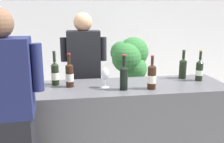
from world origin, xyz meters
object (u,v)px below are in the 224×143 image
Objects in this scene: wine_bottle_0 at (152,77)px; wine_bottle_6 at (70,75)px; wine_bottle_5 at (55,73)px; wine_glass at (105,74)px; person_guest at (8,128)px; wine_bottle_4 at (199,70)px; person_server at (85,82)px; wine_bottle_2 at (124,76)px; wine_bottle_1 at (183,68)px; wine_bottle_3 at (27,74)px; potted_shrub at (130,64)px.

wine_bottle_6 reaches higher than wine_bottle_0.
wine_glass is (0.49, -0.18, 0.01)m from wine_bottle_5.
person_guest reaches higher than wine_bottle_6.
wine_glass is at bearing 36.44° from person_guest.
person_server is at bearing 155.99° from wine_bottle_4.
wine_glass is 1.00m from person_guest.
person_server reaches higher than wine_bottle_6.
wine_bottle_2 is 1.71× the size of wine_glass.
wine_bottle_6 is (-0.77, 0.19, 0.00)m from wine_bottle_0.
wine_bottle_2 is 0.19m from wine_glass.
person_guest reaches higher than wine_bottle_1.
wine_bottle_0 is at bearing 21.16° from person_guest.
wine_bottle_1 is (0.46, 0.33, 0.00)m from wine_bottle_0.
wine_glass is (-0.90, -0.22, 0.01)m from wine_bottle_1.
wine_bottle_2 is at bearing 27.08° from person_guest.
person_guest is at bearing -123.79° from wine_bottle_6.
wine_bottle_3 is (-0.92, 0.23, -0.00)m from wine_bottle_2.
wine_bottle_3 is at bearing 165.72° from wine_bottle_2.
wine_bottle_2 is at bearing -156.74° from wine_bottle_1.
wine_glass is 0.71m from person_server.
wine_bottle_6 is at bearing -173.54° from wine_bottle_1.
wine_bottle_2 is 1.44m from potted_shrub.
wine_glass is at bearing -174.12° from wine_bottle_4.
wine_bottle_6 is at bearing -178.94° from wine_bottle_4.
wine_bottle_1 is 1.61× the size of wine_glass.
wine_glass is 0.16× the size of potted_shrub.
potted_shrub is at bearing 112.71° from wine_bottle_4.
person_server is at bearing -138.11° from potted_shrub.
potted_shrub reaches higher than wine_bottle_3.
person_server is (0.31, 0.46, -0.24)m from wine_bottle_5.
potted_shrub is (-0.49, 1.18, -0.15)m from wine_bottle_4.
wine_glass is at bearing -112.81° from potted_shrub.
wine_bottle_2 is (-0.73, -0.31, 0.01)m from wine_bottle_1.
wine_bottle_0 is 0.20× the size of person_server.
wine_glass is (-0.16, 0.09, 0.00)m from wine_bottle_2.
person_guest is (-0.44, -0.66, -0.22)m from wine_bottle_6.
potted_shrub reaches higher than wine_bottle_1.
wine_bottle_0 is 0.99m from person_server.
wine_bottle_3 is 1.73m from potted_shrub.
wine_bottle_4 is at bearing -24.01° from person_server.
wine_bottle_4 reaches higher than wine_bottle_3.
wine_bottle_0 is 0.96m from wine_bottle_5.
person_guest is (-0.78, -0.58, -0.23)m from wine_glass.
wine_bottle_5 is at bearing 145.40° from wine_bottle_6.
person_server is at bearing 55.87° from wine_bottle_5.
wine_bottle_2 is at bearing -65.32° from person_server.
wine_bottle_0 is 0.80m from wine_bottle_6.
person_server is (0.58, 0.50, -0.24)m from wine_bottle_3.
person_guest reaches higher than wine_bottle_4.
wine_bottle_0 is 1.40m from potted_shrub.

